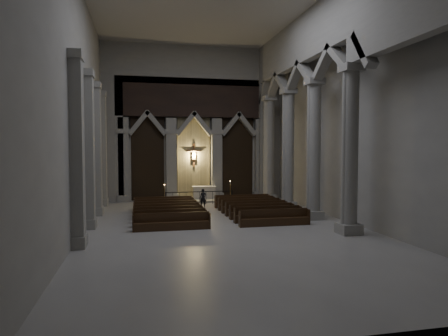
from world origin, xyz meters
name	(u,v)px	position (x,y,z in m)	size (l,w,h in m)	color
room	(225,78)	(0.00, 0.00, 7.60)	(24.00, 24.10, 12.00)	#9F9D97
sanctuary_wall	(194,116)	(0.00, 11.54, 6.62)	(14.00, 0.77, 12.00)	gray
right_arcade	(316,82)	(5.50, 1.33, 7.83)	(1.00, 24.00, 12.00)	gray
left_pilasters	(93,151)	(-6.75, 3.50, 3.91)	(0.60, 13.00, 8.03)	gray
sanctuary_step	(196,200)	(0.00, 10.60, 0.07)	(8.50, 2.60, 0.15)	gray
altar	(204,192)	(0.69, 11.00, 0.63)	(1.85, 0.74, 0.94)	beige
altar_rail	(200,196)	(0.00, 8.75, 0.64)	(4.92, 0.09, 0.97)	black
candle_stand_left	(165,199)	(-2.51, 8.87, 0.41)	(0.25, 0.25, 1.49)	#B88938
candle_stand_right	(230,196)	(2.45, 9.45, 0.44)	(0.27, 0.27, 1.61)	#B88938
pews	(213,212)	(0.00, 3.49, 0.28)	(9.26, 7.09, 0.86)	black
worshipper	(203,198)	(0.02, 7.26, 0.64)	(0.47, 0.31, 1.28)	black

